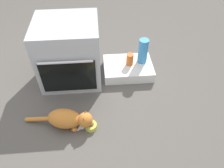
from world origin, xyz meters
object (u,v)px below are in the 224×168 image
cat (68,119)px  sauce_jar (130,59)px  food_bowl (91,126)px  water_bottle (143,51)px  oven (69,52)px  pantry_cabinet (128,68)px

cat → sauce_jar: sauce_jar is taller
food_bowl → water_bottle: (0.62, 0.80, 0.24)m
oven → cat: bearing=-90.2°
sauce_jar → food_bowl: bearing=-121.5°
pantry_cabinet → sauce_jar: sauce_jar is taller
pantry_cabinet → water_bottle: (0.17, 0.04, 0.21)m
food_bowl → sauce_jar: 0.91m
cat → sauce_jar: size_ratio=4.70×
food_bowl → water_bottle: 1.04m
sauce_jar → water_bottle: water_bottle is taller
oven → pantry_cabinet: size_ratio=1.23×
pantry_cabinet → food_bowl: pantry_cabinet is taller
food_bowl → cat: 0.22m
pantry_cabinet → water_bottle: bearing=13.9°
water_bottle → food_bowl: bearing=-127.8°
food_bowl → cat: bearing=168.9°
pantry_cabinet → sauce_jar: 0.13m
oven → sauce_jar: oven is taller
water_bottle → sauce_jar: bearing=-166.1°
cat → water_bottle: 1.13m
pantry_cabinet → food_bowl: (-0.45, -0.76, -0.03)m
pantry_cabinet → water_bottle: 0.27m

